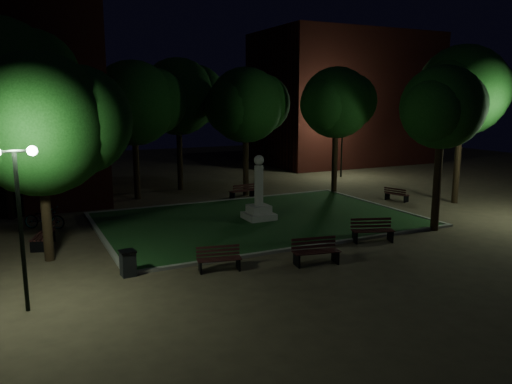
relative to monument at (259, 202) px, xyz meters
The scene contains 24 objects.
ground 2.22m from the monument, 90.00° to the right, with size 80.00×80.00×0.00m, color #4B3F2C.
lawn 0.92m from the monument, ahead, with size 15.00×10.00×0.08m, color #1C421B.
lawn_kerb 0.90m from the monument, ahead, with size 15.40×10.40×0.12m.
monument is the anchor object (origin of this frame).
building_far 25.95m from the monument, 45.00° to the left, with size 16.00×10.00×12.00m, color #491710.
tree_west 10.79m from the monument, 167.41° to the right, with size 6.32×5.16×7.66m.
tree_north_wl 10.26m from the monument, 116.59° to the left, with size 6.11×4.99×8.22m.
tree_north_er 8.29m from the monument, 69.62° to the left, with size 5.66×4.62×7.92m.
tree_ne 10.22m from the monument, 30.36° to the left, with size 5.46×4.46×7.98m.
tree_east 13.55m from the monument, ahead, with size 6.24×5.09×8.98m.
tree_se 9.59m from the monument, 38.70° to the right, with size 4.55×3.72×7.47m.
tree_nw 13.76m from the monument, 152.28° to the left, with size 7.25×5.92×9.90m.
tree_far_north 11.40m from the monument, 94.07° to the left, with size 6.12×4.99×8.62m.
lamppost_sw 12.92m from the monument, 147.73° to the right, with size 1.18×0.28×4.71m.
lamppost_nw 13.35m from the monument, 142.62° to the left, with size 1.18×0.28×4.74m.
lamppost_ne 15.78m from the monument, 39.40° to the left, with size 1.18×0.28×4.55m.
bench_near_left 7.00m from the monument, 99.02° to the right, with size 1.82×0.91×0.95m.
bench_near_right 6.10m from the monument, 63.97° to the right, with size 1.88×1.19×0.97m.
bench_west_near 7.55m from the monument, 127.16° to the right, with size 1.63×0.85×0.85m.
bench_left_side 9.91m from the monument, behind, with size 1.10×1.82×0.94m.
bench_right_side 9.56m from the monument, ahead, with size 0.91×1.52×0.79m.
bench_far_side 5.75m from the monument, 73.36° to the left, with size 1.70×0.78×0.90m.
trash_bin 9.16m from the monument, 145.68° to the right, with size 0.56×0.56×0.90m.
bicycle 10.15m from the monument, 163.12° to the left, with size 0.68×1.95×1.02m, color black.
Camera 1 is at (-10.77, -19.70, 5.95)m, focal length 35.00 mm.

